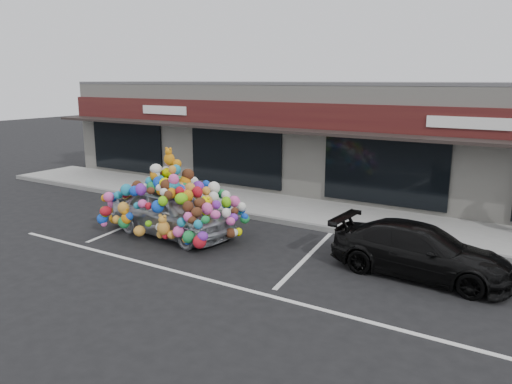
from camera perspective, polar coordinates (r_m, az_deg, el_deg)
The scene contains 9 objects.
ground at distance 14.05m, azimuth -4.86°, elevation -5.59°, with size 90.00×90.00×0.00m, color black.
shop_building at distance 20.82m, azimuth 9.18°, elevation 6.39°, with size 24.00×7.20×4.31m.
sidewalk at distance 17.25m, azimuth 3.13°, elevation -1.82°, with size 26.00×3.00×0.15m, color gray.
kerb at distance 16.00m, azimuth 0.51°, elevation -2.97°, with size 26.00×0.18×0.16m, color slate.
parking_stripe_left at distance 16.23m, azimuth -13.53°, elevation -3.36°, with size 0.12×4.40×0.01m, color silver.
parking_stripe_mid at distance 12.82m, azimuth 5.84°, elevation -7.42°, with size 0.12×4.40×0.01m, color silver.
lane_line at distance 11.20m, azimuth -3.71°, elevation -10.43°, with size 14.00×0.12×0.01m, color silver.
toy_car at distance 14.52m, azimuth -9.61°, elevation -1.64°, with size 2.91×4.43×2.49m.
black_sedan at distance 12.05m, azimuth 18.25°, elevation -6.39°, with size 4.06×1.65×1.18m, color black.
Camera 1 is at (8.06, -10.63, 4.40)m, focal length 35.00 mm.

